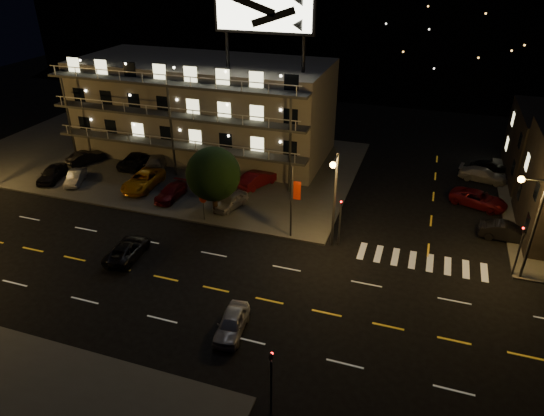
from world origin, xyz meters
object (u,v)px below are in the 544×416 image
(lot_car_7, at_px, (157,161))
(road_car_east, at_px, (232,323))
(tree, at_px, (213,175))
(lot_car_2, at_px, (143,180))
(lot_car_4, at_px, (231,201))
(side_car_0, at_px, (507,232))
(road_car_west, at_px, (127,250))

(lot_car_7, xyz_separation_m, road_car_east, (17.60, -20.96, -0.22))
(tree, relative_size, lot_car_2, 1.12)
(lot_car_4, distance_m, side_car_0, 23.73)
(road_car_east, bearing_deg, lot_car_4, 106.89)
(road_car_east, height_order, road_car_west, road_car_east)
(lot_car_7, relative_size, road_car_west, 1.11)
(lot_car_4, bearing_deg, lot_car_2, -170.88)
(lot_car_4, bearing_deg, lot_car_7, 167.82)
(lot_car_4, bearing_deg, side_car_0, 21.45)
(lot_car_4, height_order, road_car_east, lot_car_4)
(lot_car_7, xyz_separation_m, road_car_west, (6.66, -15.77, -0.25))
(road_car_east, distance_m, road_car_west, 12.11)
(lot_car_2, bearing_deg, tree, -18.96)
(tree, height_order, road_car_east, tree)
(road_car_east, xyz_separation_m, road_car_west, (-10.94, 5.19, -0.03))
(tree, xyz_separation_m, road_car_east, (7.35, -13.60, -3.18))
(lot_car_2, bearing_deg, road_car_west, -66.80)
(lot_car_7, bearing_deg, side_car_0, 154.35)
(tree, xyz_separation_m, lot_car_2, (-9.00, 2.58, -2.93))
(tree, relative_size, road_car_east, 1.58)
(lot_car_2, height_order, side_car_0, lot_car_2)
(lot_car_4, relative_size, road_car_west, 0.85)
(lot_car_2, relative_size, road_car_west, 1.21)
(tree, xyz_separation_m, lot_car_7, (-10.25, 7.36, -2.96))
(tree, height_order, lot_car_7, tree)
(tree, relative_size, side_car_0, 1.42)
(side_car_0, xyz_separation_m, road_car_west, (-28.14, -12.13, -0.08))
(lot_car_2, relative_size, side_car_0, 1.27)
(tree, height_order, road_car_west, tree)
(tree, relative_size, road_car_west, 1.35)
(tree, height_order, lot_car_4, tree)
(lot_car_7, distance_m, road_car_west, 17.12)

